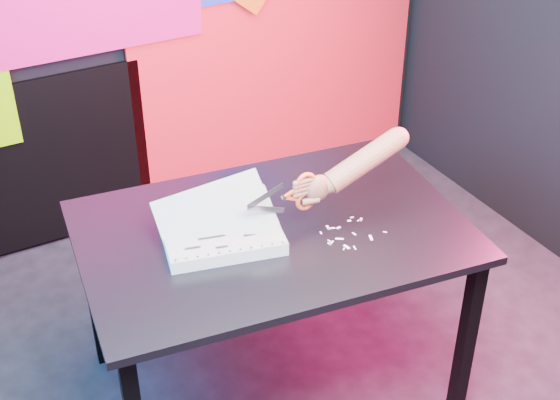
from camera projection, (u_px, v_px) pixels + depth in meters
room at (322, 73)px, 2.31m from camera, size 3.01×3.01×2.71m
backdrop at (168, 37)px, 3.63m from camera, size 2.88×0.05×2.08m
work_table at (272, 246)px, 2.73m from camera, size 1.41×1.03×0.75m
printout_stack at (222, 234)px, 2.61m from camera, size 0.44×0.37×0.21m
scissors at (301, 193)px, 2.61m from camera, size 0.26×0.02×0.15m
hand_forearm at (357, 165)px, 2.67m from camera, size 0.44×0.09×0.20m
paper_clippings at (345, 234)px, 2.65m from camera, size 0.21×0.17×0.00m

